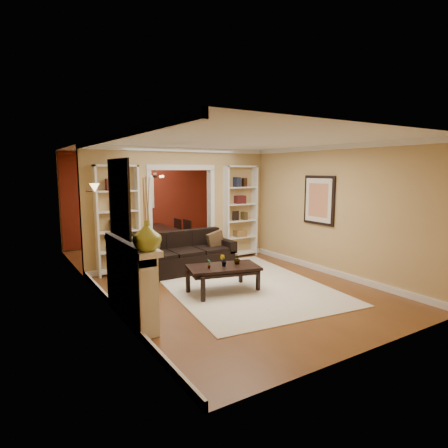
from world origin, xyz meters
TOP-DOWN VIEW (x-y plane):
  - floor at (0.00, 0.00)m, footprint 8.00×8.00m
  - ceiling at (0.00, 0.00)m, footprint 8.00×8.00m
  - wall_back at (0.00, 4.00)m, footprint 8.00×0.00m
  - wall_front at (0.00, -4.00)m, footprint 8.00×0.00m
  - wall_left at (-2.25, 0.00)m, footprint 0.00×8.00m
  - wall_right at (2.25, 0.00)m, footprint 0.00×8.00m
  - partition_wall at (0.00, 1.20)m, footprint 4.50×0.15m
  - red_back_panel at (0.00, 3.97)m, footprint 4.44×0.04m
  - dining_window at (0.00, 3.93)m, footprint 0.78×0.03m
  - area_rug at (0.23, -1.00)m, footprint 3.22×4.20m
  - sofa at (-0.30, 0.45)m, footprint 2.18×0.94m
  - pillow_left at (-1.07, 0.43)m, footprint 0.43×0.24m
  - pillow_right at (0.47, 0.43)m, footprint 0.40×0.16m
  - coffee_table at (-0.30, -1.16)m, footprint 1.39×0.97m
  - plant_left at (-0.59, -1.16)m, footprint 0.11×0.11m
  - plant_center at (-0.30, -1.16)m, footprint 0.15×0.14m
  - plant_right at (-0.00, -1.16)m, footprint 0.17×0.17m
  - bookshelf_left at (-1.55, 1.03)m, footprint 0.90×0.30m
  - bookshelf_right at (1.55, 1.03)m, footprint 0.90×0.30m
  - fireplace at (-2.09, -1.50)m, footprint 0.32×1.70m
  - vase at (-2.09, -2.20)m, footprint 0.42×0.42m
  - mirror at (-2.23, -1.50)m, footprint 0.03×0.95m
  - wall_sconce at (-2.15, 0.55)m, footprint 0.18×0.18m
  - framed_art at (2.21, -1.00)m, footprint 0.04×0.85m
  - dining_table at (-0.01, 2.77)m, footprint 1.78×1.00m
  - dining_chair_nw at (-0.56, 2.47)m, footprint 0.47×0.47m
  - dining_chair_ne at (0.54, 2.47)m, footprint 0.48×0.48m
  - dining_chair_sw at (-0.56, 3.07)m, footprint 0.58×0.58m
  - dining_chair_se at (0.54, 3.07)m, footprint 0.54×0.54m
  - chandelier at (0.00, 2.70)m, footprint 0.50×0.50m

SIDE VIEW (x-z plane):
  - floor at x=0.00m, z-range 0.00..0.00m
  - area_rug at x=0.23m, z-range 0.00..0.01m
  - coffee_table at x=-0.30m, z-range 0.00..0.48m
  - dining_table at x=-0.01m, z-range 0.00..0.63m
  - dining_chair_nw at x=-0.56m, z-range 0.00..0.80m
  - dining_chair_se at x=0.54m, z-range 0.00..0.83m
  - sofa at x=-0.30m, z-range 0.00..0.85m
  - dining_chair_ne at x=0.54m, z-range 0.00..0.87m
  - dining_chair_sw at x=-0.56m, z-range 0.00..0.92m
  - plant_left at x=-0.59m, z-range 0.48..0.65m
  - fireplace at x=-2.09m, z-range 0.00..1.16m
  - plant_center at x=-0.30m, z-range 0.48..0.69m
  - plant_right at x=0.00m, z-range 0.48..0.69m
  - pillow_right at x=0.47m, z-range 0.42..0.80m
  - pillow_left at x=-1.07m, z-range 0.42..0.83m
  - bookshelf_left at x=-1.55m, z-range 0.00..2.30m
  - bookshelf_right at x=1.55m, z-range 0.00..2.30m
  - red_back_panel at x=0.00m, z-range 0.00..2.64m
  - wall_back at x=0.00m, z-range -2.65..5.35m
  - wall_front at x=0.00m, z-range -2.65..5.35m
  - wall_left at x=-2.25m, z-range -2.65..5.35m
  - wall_right at x=2.25m, z-range -2.65..5.35m
  - partition_wall at x=0.00m, z-range 0.00..2.70m
  - vase at x=-2.09m, z-range 1.16..1.55m
  - dining_window at x=0.00m, z-range 1.06..2.04m
  - framed_art at x=2.21m, z-range 1.02..2.08m
  - mirror at x=-2.23m, z-range 1.25..2.35m
  - wall_sconce at x=-2.15m, z-range 1.72..1.94m
  - chandelier at x=0.00m, z-range 1.87..2.17m
  - ceiling at x=0.00m, z-range 2.70..2.70m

